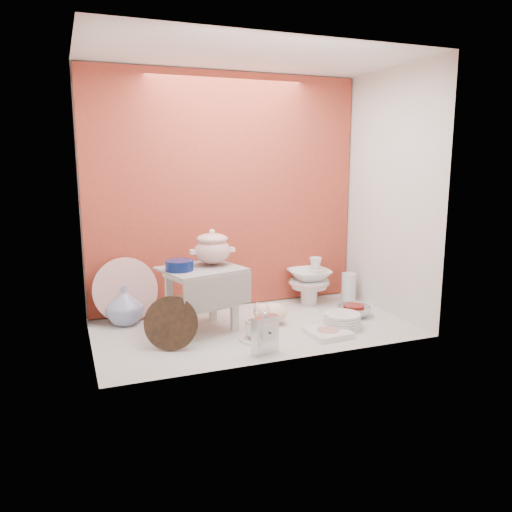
# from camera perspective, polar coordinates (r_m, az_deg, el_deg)

# --- Properties ---
(ground) EXTENTS (1.80, 1.80, 0.00)m
(ground) POSITION_cam_1_polar(r_m,az_deg,el_deg) (2.96, -0.22, -8.10)
(ground) COLOR silver
(ground) RESTS_ON ground
(niche_shell) EXTENTS (1.86, 1.03, 1.53)m
(niche_shell) POSITION_cam_1_polar(r_m,az_deg,el_deg) (2.97, -1.50, 10.24)
(niche_shell) COLOR #AC412B
(niche_shell) RESTS_ON ground
(step_stool) EXTENTS (0.50, 0.46, 0.36)m
(step_stool) POSITION_cam_1_polar(r_m,az_deg,el_deg) (2.89, -6.12, -4.85)
(step_stool) COLOR silver
(step_stool) RESTS_ON ground
(soup_tureen) EXTENTS (0.26, 0.26, 0.21)m
(soup_tureen) POSITION_cam_1_polar(r_m,az_deg,el_deg) (2.90, -4.96, 1.02)
(soup_tureen) COLOR white
(soup_tureen) RESTS_ON step_stool
(cobalt_bowl) EXTENTS (0.18, 0.18, 0.06)m
(cobalt_bowl) POSITION_cam_1_polar(r_m,az_deg,el_deg) (2.79, -8.64, -1.06)
(cobalt_bowl) COLOR #0B1954
(cobalt_bowl) RESTS_ON step_stool
(floral_platter) EXTENTS (0.40, 0.16, 0.38)m
(floral_platter) POSITION_cam_1_polar(r_m,az_deg,el_deg) (3.13, -14.48, -3.73)
(floral_platter) COLOR white
(floral_platter) RESTS_ON ground
(blue_white_vase) EXTENTS (0.29, 0.29, 0.23)m
(blue_white_vase) POSITION_cam_1_polar(r_m,az_deg,el_deg) (3.09, -14.60, -5.43)
(blue_white_vase) COLOR white
(blue_white_vase) RESTS_ON ground
(lacquer_tray) EXTENTS (0.29, 0.19, 0.27)m
(lacquer_tray) POSITION_cam_1_polar(r_m,az_deg,el_deg) (2.65, -9.57, -7.50)
(lacquer_tray) COLOR black
(lacquer_tray) RESTS_ON ground
(mantel_clock) EXTENTS (0.15, 0.09, 0.21)m
(mantel_clock) POSITION_cam_1_polar(r_m,az_deg,el_deg) (2.56, 1.03, -8.68)
(mantel_clock) COLOR silver
(mantel_clock) RESTS_ON ground
(plush_pig) EXTENTS (0.25, 0.19, 0.14)m
(plush_pig) POSITION_cam_1_polar(r_m,az_deg,el_deg) (3.00, 1.76, -6.45)
(plush_pig) COLOR beige
(plush_pig) RESTS_ON ground
(teacup_saucer) EXTENTS (0.25, 0.25, 0.01)m
(teacup_saucer) POSITION_cam_1_polar(r_m,az_deg,el_deg) (2.77, 0.07, -9.33)
(teacup_saucer) COLOR white
(teacup_saucer) RESTS_ON ground
(gold_rim_teacup) EXTENTS (0.15, 0.15, 0.10)m
(gold_rim_teacup) POSITION_cam_1_polar(r_m,az_deg,el_deg) (2.75, 0.07, -8.24)
(gold_rim_teacup) COLOR white
(gold_rim_teacup) RESTS_ON teacup_saucer
(lattice_dish) EXTENTS (0.23, 0.23, 0.03)m
(lattice_dish) POSITION_cam_1_polar(r_m,az_deg,el_deg) (2.87, 8.11, -8.55)
(lattice_dish) COLOR white
(lattice_dish) RESTS_ON ground
(dinner_plate_stack) EXTENTS (0.26, 0.26, 0.09)m
(dinner_plate_stack) POSITION_cam_1_polar(r_m,az_deg,el_deg) (2.98, 9.66, -7.20)
(dinner_plate_stack) COLOR white
(dinner_plate_stack) RESTS_ON ground
(crystal_bowl) EXTENTS (0.23, 0.23, 0.07)m
(crystal_bowl) POSITION_cam_1_polar(r_m,az_deg,el_deg) (3.22, 10.94, -6.12)
(crystal_bowl) COLOR silver
(crystal_bowl) RESTS_ON ground
(clear_glass_vase) EXTENTS (0.12, 0.12, 0.20)m
(clear_glass_vase) POSITION_cam_1_polar(r_m,az_deg,el_deg) (3.52, 10.39, -3.50)
(clear_glass_vase) COLOR silver
(clear_glass_vase) RESTS_ON ground
(porcelain_tower) EXTENTS (0.35, 0.35, 0.32)m
(porcelain_tower) POSITION_cam_1_polar(r_m,az_deg,el_deg) (3.42, 6.01, -2.77)
(porcelain_tower) COLOR white
(porcelain_tower) RESTS_ON ground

